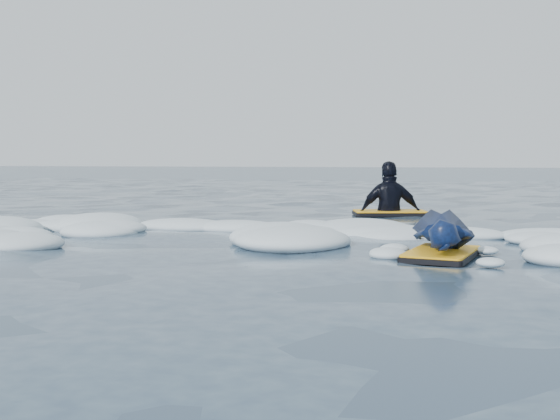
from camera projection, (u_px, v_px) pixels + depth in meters
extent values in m
plane|color=#1B3042|center=(153.00, 247.00, 7.37)|extent=(120.00, 120.00, 0.00)
cube|color=black|center=(441.00, 255.00, 6.49)|extent=(0.77, 1.13, 0.05)
cube|color=#FFAD15|center=(442.00, 251.00, 6.49)|extent=(0.74, 1.11, 0.02)
imported|color=#0B1E51|center=(442.00, 232.00, 6.72)|extent=(0.65, 1.59, 0.37)
cube|color=black|center=(390.00, 213.00, 11.24)|extent=(1.27, 0.90, 0.06)
cube|color=#FFAD15|center=(390.00, 211.00, 11.24)|extent=(1.25, 0.87, 0.02)
imported|color=black|center=(390.00, 215.00, 11.24)|extent=(1.09, 0.70, 1.73)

